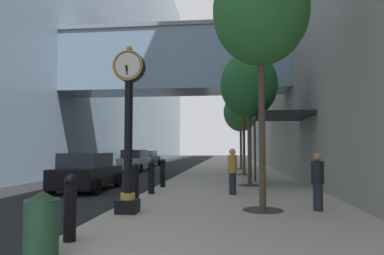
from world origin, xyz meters
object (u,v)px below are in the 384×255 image
(trash_bin, at_px, (41,224))
(pedestrian_by_clock, at_px, (233,170))
(car_blue_mid, at_px, (147,158))
(car_black_near, at_px, (87,172))
(car_silver_far, at_px, (134,161))
(street_tree_near, at_px, (261,12))
(bollard_fifth, at_px, (163,172))
(street_clock, at_px, (128,120))
(bollard_third, at_px, (135,182))
(pedestrian_walking, at_px, (318,180))
(bollard_nearest, at_px, (70,206))
(street_tree_mid_far, at_px, (243,92))
(street_tree_mid_near, at_px, (249,85))
(street_tree_far, at_px, (241,112))
(bollard_fourth, at_px, (151,176))

(trash_bin, distance_m, pedestrian_by_clock, 8.34)
(pedestrian_by_clock, relative_size, car_blue_mid, 0.40)
(car_black_near, relative_size, car_silver_far, 1.01)
(street_tree_near, height_order, car_silver_far, street_tree_near)
(bollard_fifth, bearing_deg, street_clock, -87.71)
(bollard_third, relative_size, pedestrian_walking, 0.78)
(bollard_nearest, bearing_deg, car_blue_mid, 100.98)
(bollard_fifth, xyz_separation_m, street_tree_mid_far, (3.83, 7.42, 4.66))
(car_black_near, distance_m, car_blue_mid, 20.58)
(street_tree_mid_far, relative_size, car_silver_far, 1.66)
(bollard_nearest, height_order, car_silver_far, car_silver_far)
(street_tree_mid_near, bearing_deg, bollard_nearest, -111.11)
(bollard_third, height_order, pedestrian_by_clock, pedestrian_by_clock)
(bollard_third, relative_size, car_blue_mid, 0.29)
(bollard_fifth, distance_m, pedestrian_walking, 7.41)
(street_tree_near, xyz_separation_m, car_black_near, (-7.08, 4.79, -4.92))
(bollard_fifth, bearing_deg, bollard_nearest, -90.00)
(street_tree_mid_far, relative_size, pedestrian_by_clock, 3.99)
(car_blue_mid, bearing_deg, street_tree_mid_far, -53.12)
(street_tree_far, xyz_separation_m, pedestrian_walking, (1.50, -18.91, -3.84))
(street_tree_far, relative_size, car_blue_mid, 1.47)
(street_clock, height_order, car_black_near, street_clock)
(bollard_nearest, relative_size, bollard_third, 1.00)
(street_clock, xyz_separation_m, bollard_fifth, (-0.24, 6.03, -1.82))
(car_black_near, height_order, car_silver_far, car_silver_far)
(bollard_fourth, xyz_separation_m, street_tree_mid_far, (3.83, 9.63, 4.66))
(bollard_fourth, relative_size, trash_bin, 1.17)
(bollard_third, height_order, car_black_near, car_black_near)
(bollard_fifth, distance_m, street_tree_far, 14.83)
(bollard_fourth, distance_m, car_blue_mid, 22.88)
(street_clock, distance_m, trash_bin, 4.32)
(bollard_fifth, distance_m, street_tree_near, 8.17)
(street_clock, relative_size, bollard_nearest, 3.65)
(trash_bin, height_order, car_blue_mid, car_blue_mid)
(pedestrian_walking, height_order, pedestrian_by_clock, pedestrian_by_clock)
(bollard_fifth, height_order, street_tree_mid_near, street_tree_mid_near)
(car_blue_mid, xyz_separation_m, car_silver_far, (0.94, -7.99, 0.05))
(bollard_third, height_order, bollard_fourth, same)
(car_black_near, bearing_deg, bollard_nearest, -68.79)
(trash_bin, bearing_deg, street_tree_mid_far, 77.68)
(bollard_fourth, relative_size, car_silver_far, 0.30)
(street_clock, height_order, pedestrian_walking, street_clock)
(street_tree_far, height_order, car_black_near, street_tree_far)
(car_blue_mid, bearing_deg, pedestrian_by_clock, -68.69)
(bollard_nearest, relative_size, car_silver_far, 0.30)
(street_tree_near, bearing_deg, bollard_nearest, -136.91)
(street_tree_mid_near, xyz_separation_m, street_tree_mid_far, (0.00, 6.34, 0.68))
(bollard_third, bearing_deg, trash_bin, -89.50)
(car_silver_far, bearing_deg, bollard_fifth, -68.77)
(car_blue_mid, height_order, car_silver_far, car_silver_far)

